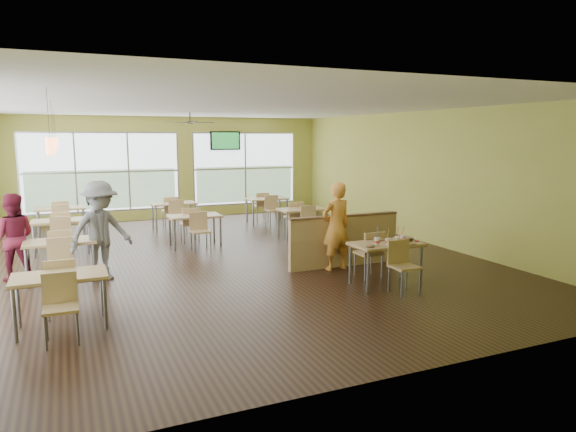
{
  "coord_description": "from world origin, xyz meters",
  "views": [
    {
      "loc": [
        -3.06,
        -10.32,
        2.57
      ],
      "look_at": [
        1.0,
        -1.02,
        1.0
      ],
      "focal_mm": 32.0,
      "sensor_mm": 36.0,
      "label": 1
    }
  ],
  "objects_px": {
    "main_table": "(386,249)",
    "half_wall_divider": "(344,240)",
    "man_plaid": "(336,226)",
    "food_basket": "(407,239)"
  },
  "relations": [
    {
      "from": "main_table",
      "to": "man_plaid",
      "type": "distance_m",
      "value": 1.32
    },
    {
      "from": "food_basket",
      "to": "man_plaid",
      "type": "bearing_deg",
      "value": 121.57
    },
    {
      "from": "main_table",
      "to": "food_basket",
      "type": "xyz_separation_m",
      "value": [
        0.47,
        0.04,
        0.15
      ]
    },
    {
      "from": "food_basket",
      "to": "main_table",
      "type": "bearing_deg",
      "value": -175.5
    },
    {
      "from": "man_plaid",
      "to": "food_basket",
      "type": "distance_m",
      "value": 1.45
    },
    {
      "from": "main_table",
      "to": "half_wall_divider",
      "type": "height_order",
      "value": "half_wall_divider"
    },
    {
      "from": "main_table",
      "to": "man_plaid",
      "type": "relative_size",
      "value": 0.89
    },
    {
      "from": "half_wall_divider",
      "to": "food_basket",
      "type": "relative_size",
      "value": 10.06
    },
    {
      "from": "main_table",
      "to": "food_basket",
      "type": "relative_size",
      "value": 6.37
    },
    {
      "from": "half_wall_divider",
      "to": "man_plaid",
      "type": "bearing_deg",
      "value": -147.6
    }
  ]
}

